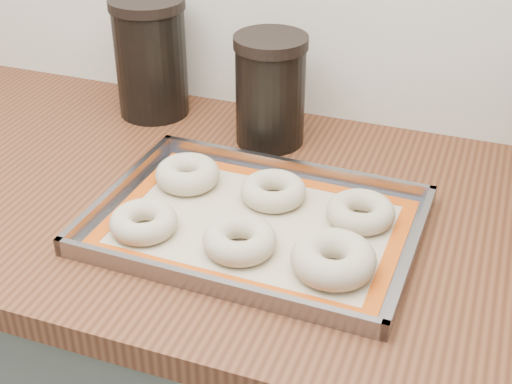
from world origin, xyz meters
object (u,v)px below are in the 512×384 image
at_px(baking_tray, 256,223).
at_px(bagel_front_right, 333,259).
at_px(canister_mid, 270,90).
at_px(bagel_back_mid, 273,191).
at_px(bagel_front_mid, 240,240).
at_px(bagel_front_left, 144,222).
at_px(bagel_back_left, 188,174).
at_px(bagel_back_right, 361,212).
at_px(canister_left, 151,57).

height_order(baking_tray, bagel_front_right, bagel_front_right).
height_order(bagel_front_right, canister_mid, canister_mid).
relative_size(bagel_front_right, bagel_back_mid, 1.13).
xyz_separation_m(bagel_front_mid, canister_mid, (-0.07, 0.33, 0.07)).
xyz_separation_m(bagel_front_left, bagel_back_mid, (0.15, 0.14, 0.00)).
bearing_deg(bagel_back_left, baking_tray, -26.04).
relative_size(baking_tray, bagel_front_mid, 4.60).
height_order(bagel_back_right, canister_left, canister_left).
bearing_deg(bagel_front_mid, baking_tray, 90.46).
distance_m(baking_tray, canister_left, 0.44).
xyz_separation_m(bagel_front_left, canister_mid, (0.07, 0.33, 0.08)).
height_order(bagel_front_right, canister_left, canister_left).
height_order(baking_tray, canister_left, canister_left).
height_order(bagel_front_mid, bagel_front_right, bagel_front_right).
xyz_separation_m(bagel_back_right, canister_left, (-0.45, 0.24, 0.09)).
bearing_deg(bagel_front_left, bagel_front_right, 0.60).
bearing_deg(bagel_front_left, canister_left, 114.81).
xyz_separation_m(bagel_back_left, canister_left, (-0.17, 0.23, 0.09)).
distance_m(baking_tray, bagel_back_mid, 0.07).
relative_size(bagel_back_left, canister_mid, 0.52).
xyz_separation_m(bagel_back_left, bagel_back_mid, (0.14, 0.00, -0.00)).
relative_size(baking_tray, bagel_back_right, 4.72).
bearing_deg(bagel_back_right, canister_mid, 136.18).
bearing_deg(bagel_back_right, bagel_front_right, -93.14).
xyz_separation_m(baking_tray, bagel_front_right, (0.13, -0.07, 0.02)).
bearing_deg(baking_tray, canister_left, 136.62).
bearing_deg(bagel_front_right, bagel_front_mid, 179.34).
height_order(bagel_back_left, bagel_back_right, bagel_back_left).
xyz_separation_m(bagel_back_mid, bagel_back_right, (0.14, -0.01, -0.00)).
xyz_separation_m(bagel_front_mid, canister_left, (-0.31, 0.36, 0.09)).
bearing_deg(canister_left, bagel_front_left, -65.19).
distance_m(bagel_back_left, bagel_back_mid, 0.14).
relative_size(bagel_back_right, canister_left, 0.45).
xyz_separation_m(bagel_front_right, bagel_back_right, (0.01, 0.13, -0.00)).
height_order(bagel_front_mid, bagel_back_mid, bagel_front_mid).
distance_m(bagel_back_mid, canister_mid, 0.22).
bearing_deg(bagel_front_right, baking_tray, 152.81).
height_order(bagel_front_left, bagel_back_right, same).
distance_m(bagel_back_right, canister_mid, 0.30).
relative_size(bagel_front_right, canister_mid, 0.59).
relative_size(baking_tray, bagel_front_left, 4.83).
relative_size(bagel_back_left, bagel_back_mid, 1.01).
distance_m(bagel_back_left, canister_left, 0.30).
distance_m(bagel_front_mid, bagel_back_right, 0.19).
bearing_deg(baking_tray, bagel_back_right, 23.11).
height_order(bagel_back_mid, canister_left, canister_left).
relative_size(bagel_front_right, bagel_back_left, 1.12).
height_order(bagel_front_mid, bagel_back_right, bagel_front_mid).
bearing_deg(bagel_front_right, canister_mid, 121.59).
relative_size(baking_tray, canister_mid, 2.44).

